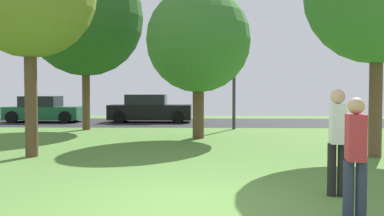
{
  "coord_description": "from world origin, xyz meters",
  "views": [
    {
      "loc": [
        0.27,
        -6.17,
        1.71
      ],
      "look_at": [
        0.0,
        4.23,
        1.27
      ],
      "focal_mm": 38.78,
      "sensor_mm": 36.0,
      "label": 1
    }
  ],
  "objects_px": {
    "birch_tree_lone": "(85,18)",
    "parked_car_black": "(150,110)",
    "oak_tree_right": "(198,41)",
    "person_catcher": "(337,137)",
    "parked_car_green": "(44,110)",
    "person_thrower": "(355,154)",
    "street_lamp_post": "(234,78)"
  },
  "relations": [
    {
      "from": "birch_tree_lone",
      "to": "parked_car_black",
      "type": "height_order",
      "value": "birch_tree_lone"
    },
    {
      "from": "oak_tree_right",
      "to": "person_catcher",
      "type": "bearing_deg",
      "value": -73.98
    },
    {
      "from": "parked_car_black",
      "to": "parked_car_green",
      "type": "bearing_deg",
      "value": -179.46
    },
    {
      "from": "birch_tree_lone",
      "to": "person_thrower",
      "type": "xyz_separation_m",
      "value": [
        7.08,
        -12.58,
        -3.97
      ]
    },
    {
      "from": "person_thrower",
      "to": "parked_car_green",
      "type": "relative_size",
      "value": 0.4
    },
    {
      "from": "parked_car_green",
      "to": "street_lamp_post",
      "type": "xyz_separation_m",
      "value": [
        10.02,
        -3.91,
        1.61
      ]
    },
    {
      "from": "person_catcher",
      "to": "birch_tree_lone",
      "type": "bearing_deg",
      "value": -138.97
    },
    {
      "from": "person_thrower",
      "to": "parked_car_green",
      "type": "xyz_separation_m",
      "value": [
        -10.62,
        16.88,
        -0.25
      ]
    },
    {
      "from": "oak_tree_right",
      "to": "person_thrower",
      "type": "xyz_separation_m",
      "value": [
        2.14,
        -9.43,
        -2.6
      ]
    },
    {
      "from": "oak_tree_right",
      "to": "parked_car_green",
      "type": "bearing_deg",
      "value": 138.71
    },
    {
      "from": "birch_tree_lone",
      "to": "person_catcher",
      "type": "relative_size",
      "value": 4.26
    },
    {
      "from": "birch_tree_lone",
      "to": "parked_car_green",
      "type": "distance_m",
      "value": 6.99
    },
    {
      "from": "birch_tree_lone",
      "to": "person_thrower",
      "type": "distance_m",
      "value": 14.97
    },
    {
      "from": "parked_car_green",
      "to": "birch_tree_lone",
      "type": "bearing_deg",
      "value": -50.51
    },
    {
      "from": "birch_tree_lone",
      "to": "person_thrower",
      "type": "bearing_deg",
      "value": -60.62
    },
    {
      "from": "person_thrower",
      "to": "parked_car_black",
      "type": "xyz_separation_m",
      "value": [
        -4.86,
        16.93,
        -0.21
      ]
    },
    {
      "from": "person_catcher",
      "to": "street_lamp_post",
      "type": "height_order",
      "value": "street_lamp_post"
    },
    {
      "from": "parked_car_black",
      "to": "person_catcher",
      "type": "bearing_deg",
      "value": -72.09
    },
    {
      "from": "oak_tree_right",
      "to": "street_lamp_post",
      "type": "bearing_deg",
      "value": 66.47
    },
    {
      "from": "person_thrower",
      "to": "street_lamp_post",
      "type": "height_order",
      "value": "street_lamp_post"
    },
    {
      "from": "birch_tree_lone",
      "to": "parked_car_green",
      "type": "xyz_separation_m",
      "value": [
        -3.54,
        4.3,
        -4.21
      ]
    },
    {
      "from": "parked_car_green",
      "to": "parked_car_black",
      "type": "bearing_deg",
      "value": 0.54
    },
    {
      "from": "oak_tree_right",
      "to": "street_lamp_post",
      "type": "height_order",
      "value": "oak_tree_right"
    },
    {
      "from": "oak_tree_right",
      "to": "birch_tree_lone",
      "type": "distance_m",
      "value": 6.01
    },
    {
      "from": "oak_tree_right",
      "to": "person_thrower",
      "type": "bearing_deg",
      "value": -77.21
    },
    {
      "from": "oak_tree_right",
      "to": "person_catcher",
      "type": "xyz_separation_m",
      "value": [
        2.33,
        -8.12,
        -2.53
      ]
    },
    {
      "from": "birch_tree_lone",
      "to": "person_catcher",
      "type": "distance_m",
      "value": 13.96
    },
    {
      "from": "oak_tree_right",
      "to": "person_thrower",
      "type": "distance_m",
      "value": 10.01
    },
    {
      "from": "birch_tree_lone",
      "to": "person_thrower",
      "type": "height_order",
      "value": "birch_tree_lone"
    },
    {
      "from": "parked_car_green",
      "to": "street_lamp_post",
      "type": "distance_m",
      "value": 10.88
    },
    {
      "from": "oak_tree_right",
      "to": "parked_car_black",
      "type": "height_order",
      "value": "oak_tree_right"
    },
    {
      "from": "person_thrower",
      "to": "person_catcher",
      "type": "relative_size",
      "value": 0.94
    }
  ]
}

